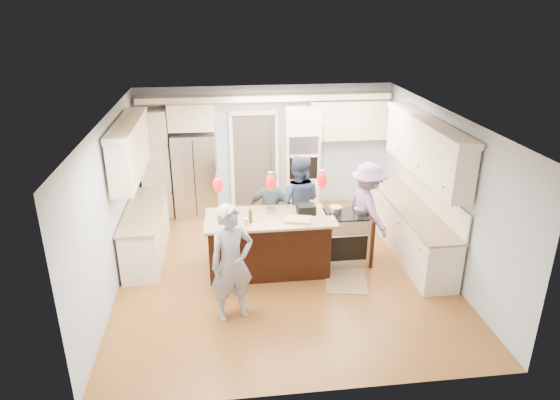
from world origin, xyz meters
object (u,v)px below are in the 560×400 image
at_px(person_bar_end, 232,263).
at_px(refrigerator, 195,174).
at_px(kitchen_island, 268,242).
at_px(person_far_left, 298,202).
at_px(island_range, 346,237).

bearing_deg(person_bar_end, refrigerator, 80.41).
bearing_deg(person_bar_end, kitchen_island, 45.70).
bearing_deg(kitchen_island, person_far_left, 50.30).
relative_size(person_bar_end, person_far_left, 1.00).
bearing_deg(refrigerator, person_bar_end, -80.65).
bearing_deg(refrigerator, person_far_left, -42.55).
relative_size(refrigerator, person_bar_end, 1.01).
bearing_deg(refrigerator, island_range, -42.59).
height_order(refrigerator, person_far_left, refrigerator).
xyz_separation_m(refrigerator, island_range, (2.71, -2.49, -0.44)).
distance_m(kitchen_island, person_far_left, 1.09).
bearing_deg(island_range, person_far_left, 137.30).
height_order(island_range, person_bar_end, person_bar_end).
relative_size(island_range, person_bar_end, 0.52).
xyz_separation_m(island_range, person_bar_end, (-2.06, -1.46, 0.43)).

